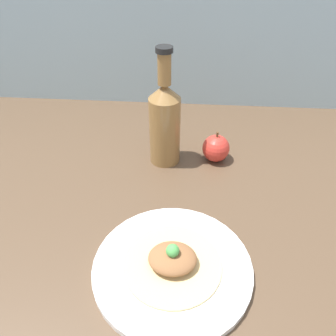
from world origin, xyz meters
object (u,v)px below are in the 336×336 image
object	(u,v)px
plated_food	(172,260)
cider_bottle	(165,121)
plate	(172,267)
apple	(216,148)

from	to	relation	value
plated_food	cider_bottle	distance (cm)	35.17
plate	apple	world-z (taller)	apple
plate	cider_bottle	world-z (taller)	cider_bottle
plated_food	cider_bottle	world-z (taller)	cider_bottle
cider_bottle	apple	world-z (taller)	cider_bottle
plate	plated_food	size ratio (longest dim) A/B	1.62
plate	cider_bottle	distance (cm)	35.66
cider_bottle	apple	distance (cm)	15.36
plate	apple	bearing A→B (deg)	75.75
plate	cider_bottle	bearing A→B (deg)	97.19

